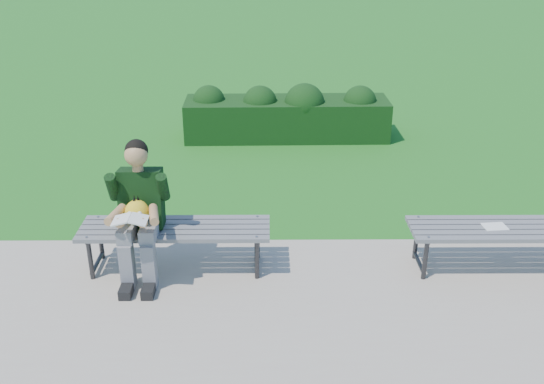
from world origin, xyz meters
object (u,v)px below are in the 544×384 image
(hedge, at_px, (287,114))
(bench_left, at_px, (175,232))
(seated_boy, at_px, (139,208))
(bench_right, at_px, (504,232))
(paper_sheet, at_px, (495,227))

(hedge, relative_size, bench_left, 1.74)
(seated_boy, bearing_deg, bench_left, 17.10)
(bench_left, relative_size, bench_right, 1.00)
(bench_left, height_order, bench_right, same)
(hedge, bearing_deg, seated_boy, -110.27)
(seated_boy, height_order, paper_sheet, seated_boy)
(hedge, height_order, bench_right, hedge)
(bench_left, xyz_separation_m, paper_sheet, (3.04, -0.02, 0.06))
(seated_boy, bearing_deg, hedge, 69.73)
(bench_right, height_order, paper_sheet, bench_right)
(bench_right, bearing_deg, seated_boy, -178.79)
(bench_right, xyz_separation_m, seated_boy, (-3.44, -0.07, 0.30))
(seated_boy, relative_size, paper_sheet, 5.61)
(bench_left, xyz_separation_m, bench_right, (3.14, -0.02, 0.00))
(bench_right, distance_m, seated_boy, 3.45)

